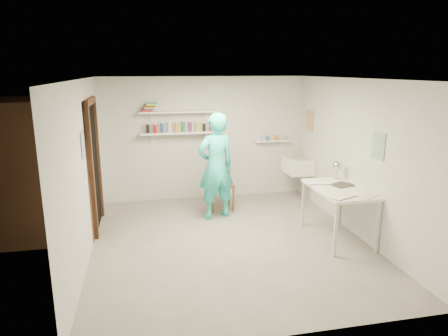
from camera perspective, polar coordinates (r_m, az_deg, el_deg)
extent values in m
cube|color=slate|center=(6.12, 0.77, -10.57)|extent=(4.00, 4.50, 0.02)
cube|color=silver|center=(5.57, 0.86, 12.71)|extent=(4.00, 4.50, 0.02)
cube|color=silver|center=(7.90, -2.75, 4.23)|extent=(4.00, 0.02, 2.40)
cube|color=silver|center=(3.65, 8.59, -7.55)|extent=(4.00, 0.02, 2.40)
cube|color=silver|center=(5.65, -19.50, -0.47)|extent=(0.02, 4.50, 2.40)
cube|color=silver|center=(6.46, 18.51, 1.33)|extent=(0.02, 4.50, 2.40)
cube|color=black|center=(6.71, -18.07, 0.06)|extent=(0.02, 0.90, 2.00)
cube|color=brown|center=(6.82, -24.03, 0.18)|extent=(1.40, 1.50, 2.10)
cube|color=brown|center=(6.55, -18.58, 9.03)|extent=(0.06, 1.05, 0.10)
cube|color=brown|center=(6.22, -18.35, -1.01)|extent=(0.06, 0.10, 2.00)
cube|color=brown|center=(7.19, -17.50, 1.00)|extent=(0.06, 0.10, 2.00)
cube|color=white|center=(7.69, -6.30, 5.02)|extent=(1.50, 0.22, 0.03)
cube|color=white|center=(7.64, -6.38, 7.99)|extent=(1.50, 0.22, 0.03)
cube|color=white|center=(8.15, 6.80, 3.87)|extent=(0.70, 0.14, 0.03)
cube|color=#334C7F|center=(5.63, -19.50, 3.12)|extent=(0.01, 0.28, 0.36)
cube|color=#995933|center=(7.97, 12.11, 6.56)|extent=(0.01, 0.34, 0.42)
cube|color=#3F724C|center=(5.93, 21.18, 3.00)|extent=(0.01, 0.30, 0.38)
cube|color=white|center=(7.94, 10.52, 0.37)|extent=(0.48, 0.60, 0.30)
imported|color=#29D0C2|center=(6.81, -1.18, 0.25)|extent=(0.77, 0.61, 1.84)
cylinder|color=beige|center=(6.96, -1.00, 3.12)|extent=(0.33, 0.13, 0.33)
cube|color=brown|center=(7.33, -0.43, -2.34)|extent=(0.45, 0.43, 0.95)
cube|color=silver|center=(6.33, 15.95, -6.26)|extent=(0.72, 1.21, 0.80)
sphere|color=silver|center=(6.65, 15.93, 0.32)|extent=(0.15, 0.15, 0.15)
cylinder|color=black|center=(7.64, -11.05, 5.55)|extent=(0.06, 0.06, 0.17)
cylinder|color=red|center=(7.65, -9.99, 5.60)|extent=(0.06, 0.06, 0.17)
cylinder|color=blue|center=(7.65, -8.94, 5.65)|extent=(0.06, 0.06, 0.17)
cylinder|color=white|center=(7.66, -7.89, 5.70)|extent=(0.06, 0.06, 0.17)
cylinder|color=orange|center=(7.67, -6.84, 5.74)|extent=(0.06, 0.06, 0.17)
cylinder|color=#268C3F|center=(7.68, -5.80, 5.78)|extent=(0.06, 0.06, 0.17)
cylinder|color=#8C268C|center=(7.70, -4.76, 5.82)|extent=(0.06, 0.06, 0.17)
cylinder|color=gold|center=(7.72, -3.72, 5.86)|extent=(0.06, 0.06, 0.17)
cylinder|color=black|center=(7.74, -2.69, 5.89)|extent=(0.06, 0.06, 0.17)
cylinder|color=red|center=(7.76, -1.66, 5.93)|extent=(0.06, 0.06, 0.17)
cube|color=red|center=(7.60, -10.93, 8.02)|extent=(0.18, 0.14, 0.03)
cube|color=#1933A5|center=(7.60, -10.79, 8.23)|extent=(0.18, 0.14, 0.03)
cube|color=orange|center=(7.60, -10.65, 8.45)|extent=(0.18, 0.14, 0.03)
cube|color=black|center=(7.60, -10.51, 8.67)|extent=(0.18, 0.14, 0.03)
cube|color=yellow|center=(7.60, -10.36, 8.89)|extent=(0.18, 0.14, 0.03)
cube|color=#338C4C|center=(7.59, -10.22, 9.10)|extent=(0.18, 0.14, 0.03)
cylinder|color=silver|center=(8.08, 5.42, 4.25)|extent=(0.07, 0.07, 0.09)
cylinder|color=#335999|center=(8.12, 6.35, 4.27)|extent=(0.07, 0.07, 0.09)
cylinder|color=orange|center=(8.16, 7.27, 4.30)|extent=(0.07, 0.07, 0.09)
cylinder|color=#999999|center=(8.21, 8.18, 4.32)|extent=(0.07, 0.07, 0.09)
cube|color=silver|center=(6.20, 16.20, -2.75)|extent=(0.30, 0.22, 0.00)
cube|color=#4C4742|center=(6.20, 16.20, -2.72)|extent=(0.30, 0.22, 0.00)
cube|color=beige|center=(6.20, 16.20, -2.68)|extent=(0.30, 0.22, 0.00)
cube|color=#383330|center=(6.20, 16.20, -2.64)|extent=(0.30, 0.22, 0.00)
cube|color=silver|center=(6.20, 16.21, -2.61)|extent=(0.30, 0.22, 0.00)
cube|color=silver|center=(6.20, 16.21, -2.57)|extent=(0.30, 0.22, 0.00)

